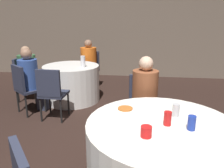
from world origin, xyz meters
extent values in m
cube|color=#7A6B5B|center=(0.00, 4.44, 1.40)|extent=(16.00, 0.06, 2.80)
cylinder|color=white|center=(0.24, -0.10, 0.36)|extent=(1.34, 1.34, 0.72)
cylinder|color=white|center=(-1.32, 2.24, 0.36)|extent=(1.11, 1.11, 0.72)
cube|color=#2D3347|center=(0.10, 0.88, 0.42)|extent=(0.45, 0.45, 0.04)
cube|color=#2D3347|center=(0.08, 1.06, 0.66)|extent=(0.38, 0.10, 0.43)
cylinder|color=black|center=(0.30, 0.74, 0.20)|extent=(0.03, 0.03, 0.40)
cylinder|color=black|center=(-0.04, 0.69, 0.20)|extent=(0.03, 0.03, 0.40)
cylinder|color=black|center=(0.25, 1.07, 0.20)|extent=(0.03, 0.03, 0.40)
cylinder|color=black|center=(-0.09, 1.03, 0.20)|extent=(0.03, 0.03, 0.40)
cube|color=#2D3347|center=(-2.19, 2.15, 0.42)|extent=(0.44, 0.44, 0.04)
cube|color=#2D3347|center=(-2.37, 2.13, 0.66)|extent=(0.09, 0.38, 0.43)
cylinder|color=black|center=(-2.04, 2.34, 0.20)|extent=(0.03, 0.03, 0.40)
cylinder|color=black|center=(-2.01, 2.00, 0.20)|extent=(0.03, 0.03, 0.40)
cylinder|color=black|center=(-2.38, 2.30, 0.20)|extent=(0.03, 0.03, 0.40)
cylinder|color=black|center=(-2.34, 1.96, 0.20)|extent=(0.03, 0.03, 0.40)
cube|color=#2D3347|center=(-1.86, 1.55, 0.42)|extent=(0.56, 0.56, 0.04)
cube|color=#2D3347|center=(-1.97, 1.41, 0.66)|extent=(0.33, 0.27, 0.43)
cylinder|color=black|center=(-1.89, 1.79, 0.20)|extent=(0.03, 0.03, 0.40)
cylinder|color=black|center=(-1.62, 1.58, 0.20)|extent=(0.03, 0.03, 0.40)
cylinder|color=black|center=(-2.10, 1.52, 0.20)|extent=(0.03, 0.03, 0.40)
cylinder|color=black|center=(-1.83, 1.31, 0.20)|extent=(0.03, 0.03, 0.40)
cube|color=#2D3347|center=(-1.16, 3.10, 0.42)|extent=(0.47, 0.47, 0.04)
cube|color=#2D3347|center=(-1.13, 3.28, 0.66)|extent=(0.38, 0.12, 0.43)
cylinder|color=black|center=(-1.03, 2.91, 0.20)|extent=(0.03, 0.03, 0.40)
cylinder|color=black|center=(-1.36, 2.97, 0.20)|extent=(0.03, 0.03, 0.40)
cylinder|color=black|center=(-0.97, 3.24, 0.20)|extent=(0.03, 0.03, 0.40)
cylinder|color=black|center=(-1.30, 3.30, 0.20)|extent=(0.03, 0.03, 0.40)
cube|color=#2D3347|center=(-1.35, 1.37, 0.42)|extent=(0.41, 0.41, 0.04)
cube|color=#2D3347|center=(-1.35, 1.19, 0.66)|extent=(0.38, 0.06, 0.43)
cylinder|color=black|center=(-1.51, 1.54, 0.20)|extent=(0.03, 0.03, 0.40)
cylinder|color=black|center=(-1.17, 1.53, 0.20)|extent=(0.03, 0.03, 0.40)
cylinder|color=black|center=(-1.52, 1.20, 0.20)|extent=(0.03, 0.03, 0.40)
cylinder|color=black|center=(-1.18, 1.19, 0.20)|extent=(0.03, 0.03, 0.40)
cylinder|color=#33384C|center=(-1.72, 1.73, 0.22)|extent=(0.24, 0.24, 0.44)
cube|color=#33384C|center=(-1.79, 1.64, 0.49)|extent=(0.44, 0.44, 0.12)
cylinder|color=#33519E|center=(-1.86, 1.55, 0.70)|extent=(0.32, 0.32, 0.51)
sphere|color=#997056|center=(-1.86, 1.55, 1.05)|extent=(0.19, 0.19, 0.19)
cylinder|color=#282828|center=(0.13, 0.67, 0.22)|extent=(0.24, 0.24, 0.44)
cube|color=#282828|center=(0.12, 0.77, 0.49)|extent=(0.36, 0.36, 0.12)
cylinder|color=brown|center=(0.10, 0.88, 0.70)|extent=(0.33, 0.33, 0.52)
sphere|color=#DBB293|center=(0.10, 0.88, 1.06)|extent=(0.18, 0.18, 0.18)
cylinder|color=black|center=(-1.20, 2.89, 0.22)|extent=(0.24, 0.24, 0.44)
cube|color=black|center=(-1.18, 3.00, 0.49)|extent=(0.40, 0.38, 0.12)
cylinder|color=orange|center=(-1.16, 3.10, 0.71)|extent=(0.37, 0.37, 0.53)
sphere|color=#997056|center=(-1.16, 3.10, 1.07)|extent=(0.18, 0.18, 0.18)
cylinder|color=#33384C|center=(-1.98, 2.17, 0.22)|extent=(0.24, 0.24, 0.44)
cube|color=#33384C|center=(-2.08, 2.16, 0.49)|extent=(0.35, 0.36, 0.12)
cylinder|color=#38663D|center=(-2.19, 2.15, 0.69)|extent=(0.35, 0.35, 0.49)
sphere|color=tan|center=(-2.19, 2.15, 1.02)|extent=(0.17, 0.17, 0.17)
cylinder|color=white|center=(-0.11, 0.17, 0.72)|extent=(0.23, 0.23, 0.01)
cylinder|color=#BC6628|center=(-0.11, 0.17, 0.73)|extent=(0.15, 0.15, 0.01)
cylinder|color=silver|center=(0.37, 0.07, 0.78)|extent=(0.07, 0.07, 0.12)
cylinder|color=#1E38A5|center=(0.46, -0.19, 0.78)|extent=(0.07, 0.07, 0.12)
cylinder|color=red|center=(0.27, -0.12, 0.78)|extent=(0.07, 0.07, 0.12)
cylinder|color=red|center=(0.09, -0.35, 0.76)|extent=(0.09, 0.09, 0.09)
cylinder|color=white|center=(-1.05, 2.14, 0.83)|extent=(0.09, 0.09, 0.22)
camera|label=1|loc=(0.02, -1.87, 1.59)|focal=35.00mm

